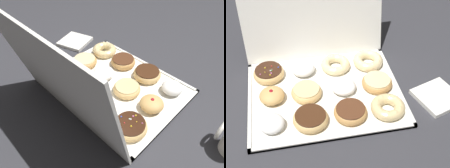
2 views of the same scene
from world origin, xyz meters
TOP-DOWN VIEW (x-y plane):
  - ground_plane at (0.00, 0.00)m, footprint 3.00×3.00m
  - donut_box at (0.00, 0.00)m, footprint 0.55×0.42m
  - box_lid_open at (0.00, 0.26)m, footprint 0.55×0.10m
  - powdered_filled_donut_0 at (-0.19, -0.13)m, footprint 0.08×0.08m
  - chocolate_frosted_donut_1 at (-0.07, -0.13)m, footprint 0.12×0.12m
  - chocolate_frosted_donut_2 at (0.07, -0.12)m, footprint 0.11×0.11m
  - cruller_donut_3 at (0.20, -0.13)m, footprint 0.12×0.12m
  - jelly_filled_donut_4 at (-0.19, 0.00)m, footprint 0.09×0.09m
  - glazed_ring_donut_5 at (-0.07, -0.00)m, footprint 0.11×0.11m
  - powdered_filled_donut_6 at (0.07, -0.00)m, footprint 0.09×0.09m
  - glazed_ring_donut_7 at (0.20, -0.00)m, footprint 0.11×0.11m
  - sprinkle_donut_8 at (-0.20, 0.13)m, footprint 0.12×0.12m
  - powdered_filled_donut_9 at (-0.06, 0.13)m, footprint 0.09×0.09m
  - cruller_donut_10 at (0.06, 0.13)m, footprint 0.12×0.12m
  - cruller_donut_11 at (0.20, 0.13)m, footprint 0.12×0.12m
  - napkin_stack at (0.40, -0.10)m, footprint 0.18×0.18m

SIDE VIEW (x-z plane):
  - ground_plane at x=0.00m, z-range 0.00..0.00m
  - donut_box at x=0.00m, z-range 0.00..0.01m
  - napkin_stack at x=0.40m, z-range 0.00..0.02m
  - cruller_donut_10 at x=0.06m, z-range 0.01..0.05m
  - glazed_ring_donut_5 at x=-0.07m, z-range 0.01..0.05m
  - glazed_ring_donut_7 at x=0.20m, z-range 0.01..0.05m
  - chocolate_frosted_donut_2 at x=0.07m, z-range 0.01..0.05m
  - cruller_donut_11 at x=0.20m, z-range 0.01..0.05m
  - sprinkle_donut_8 at x=-0.20m, z-range 0.01..0.05m
  - cruller_donut_3 at x=0.20m, z-range 0.01..0.05m
  - chocolate_frosted_donut_1 at x=-0.07m, z-range 0.01..0.05m
  - powdered_filled_donut_6 at x=0.07m, z-range 0.01..0.05m
  - powdered_filled_donut_0 at x=-0.19m, z-range 0.01..0.05m
  - jelly_filled_donut_4 at x=-0.19m, z-range 0.01..0.06m
  - powdered_filled_donut_9 at x=-0.06m, z-range 0.01..0.06m
  - box_lid_open at x=0.00m, z-range 0.00..0.40m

